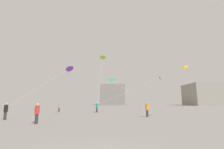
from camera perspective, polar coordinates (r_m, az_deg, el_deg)
person_in_teal at (r=30.01m, az=-5.54°, el=-11.59°), size 0.40×0.40×1.84m
person_in_orange at (r=20.96m, az=12.69°, el=-12.10°), size 0.41×0.41×1.86m
person_in_grey at (r=32.19m, az=-18.71°, el=-11.21°), size 0.36×0.36×1.64m
person_in_black at (r=20.79m, az=-34.29°, el=-10.75°), size 0.39×0.39×1.80m
person_in_red at (r=15.66m, az=-25.69°, el=-12.33°), size 0.39×0.39×1.79m
kite_violet_diamond at (r=22.66m, az=-15.38°, el=2.07°), size 6.18×5.00×5.59m
kite_magenta_diamond at (r=40.41m, az=16.79°, el=-1.30°), size 15.05×9.46×6.95m
kite_lime_delta at (r=37.39m, az=-3.40°, el=5.90°), size 1.37×6.64×11.41m
kite_emerald_delta at (r=24.56m, az=0.29°, el=-2.07°), size 5.12×4.23×4.32m
kite_amber_diamond at (r=20.47m, az=24.85°, el=2.29°), size 4.69×2.70×4.99m
building_left_hall at (r=98.83m, az=0.50°, el=-7.46°), size 15.58×15.49×12.34m
building_centre_hall at (r=100.26m, az=33.14°, el=-6.17°), size 27.71×17.78×11.38m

